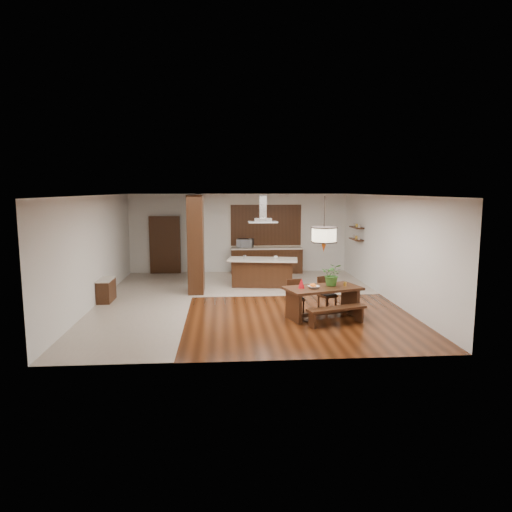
{
  "coord_description": "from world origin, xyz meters",
  "views": [
    {
      "loc": [
        -0.62,
        -12.31,
        3.05
      ],
      "look_at": [
        0.3,
        0.0,
        1.25
      ],
      "focal_mm": 32.0,
      "sensor_mm": 36.0,
      "label": 1
    }
  ],
  "objects": [
    {
      "name": "island_cup",
      "position": [
        1.05,
        1.76,
        0.94
      ],
      "size": [
        0.12,
        0.12,
        0.1
      ],
      "primitive_type": "imported",
      "rotation": [
        0.0,
        0.0,
        0.01
      ],
      "color": "silver",
      "rests_on": "kitchen_island"
    },
    {
      "name": "partition_pier",
      "position": [
        -1.4,
        1.2,
        1.45
      ],
      "size": [
        0.45,
        1.0,
        2.9
      ],
      "primitive_type": "cube",
      "color": "black",
      "rests_on": "ground"
    },
    {
      "name": "tile_kitchen",
      "position": [
        1.25,
        2.5,
        0.01
      ],
      "size": [
        5.5,
        4.0,
        0.01
      ],
      "primitive_type": "cube",
      "color": "#C0B0A0",
      "rests_on": "ground"
    },
    {
      "name": "partition_stub",
      "position": [
        -1.4,
        3.3,
        1.45
      ],
      "size": [
        0.18,
        2.4,
        2.9
      ],
      "primitive_type": "cube",
      "color": "silver",
      "rests_on": "ground"
    },
    {
      "name": "kitchen_island",
      "position": [
        0.65,
        1.85,
        0.46
      ],
      "size": [
        2.29,
        1.27,
        0.9
      ],
      "rotation": [
        0.0,
        0.0,
        -0.16
      ],
      "color": "black",
      "rests_on": "ground"
    },
    {
      "name": "foliage_plant",
      "position": [
        2.03,
        -1.66,
        1.02
      ],
      "size": [
        0.6,
        0.56,
        0.55
      ],
      "primitive_type": "imported",
      "rotation": [
        0.0,
        0.0,
        -0.31
      ],
      "color": "#346722",
      "rests_on": "dining_table"
    },
    {
      "name": "fruit_bowl",
      "position": [
        1.52,
        -1.92,
        0.78
      ],
      "size": [
        0.33,
        0.33,
        0.06
      ],
      "primitive_type": "imported",
      "rotation": [
        0.0,
        0.0,
        0.32
      ],
      "color": "beige",
      "rests_on": "dining_table"
    },
    {
      "name": "room_shell",
      "position": [
        0.0,
        0.0,
        2.06
      ],
      "size": [
        9.0,
        9.04,
        2.92
      ],
      "color": "#361809",
      "rests_on": "ground"
    },
    {
      "name": "tile_hallway",
      "position": [
        -2.75,
        0.0,
        0.01
      ],
      "size": [
        2.5,
        9.0,
        0.01
      ],
      "primitive_type": "cube",
      "color": "#C0B0A0",
      "rests_on": "ground"
    },
    {
      "name": "microwave",
      "position": [
        0.21,
        4.23,
        1.11
      ],
      "size": [
        0.65,
        0.52,
        0.32
      ],
      "primitive_type": "imported",
      "rotation": [
        0.0,
        0.0,
        -0.24
      ],
      "color": "silver",
      "rests_on": "rear_counter"
    },
    {
      "name": "range_hood",
      "position": [
        0.65,
        1.86,
        2.46
      ],
      "size": [
        0.9,
        0.55,
        0.87
      ],
      "primitive_type": null,
      "color": "silver",
      "rests_on": "room_shell"
    },
    {
      "name": "kitchen_window",
      "position": [
        1.0,
        4.46,
        1.75
      ],
      "size": [
        2.6,
        0.08,
        1.5
      ],
      "primitive_type": "cube",
      "color": "#92602B",
      "rests_on": "room_shell"
    },
    {
      "name": "rear_counter",
      "position": [
        1.0,
        4.2,
        0.48
      ],
      "size": [
        2.6,
        0.62,
        0.95
      ],
      "color": "black",
      "rests_on": "ground"
    },
    {
      "name": "dining_table",
      "position": [
        1.77,
        -1.79,
        0.55
      ],
      "size": [
        1.97,
        1.38,
        0.74
      ],
      "rotation": [
        0.0,
        0.0,
        0.3
      ],
      "color": "black",
      "rests_on": "ground"
    },
    {
      "name": "napkin_cone",
      "position": [
        1.23,
        -1.88,
        0.86
      ],
      "size": [
        0.18,
        0.18,
        0.24
      ],
      "primitive_type": "cone",
      "rotation": [
        0.0,
        0.0,
        -0.22
      ],
      "color": "#AD0C14",
      "rests_on": "dining_table"
    },
    {
      "name": "hallway_doorway",
      "position": [
        -2.7,
        4.4,
        1.05
      ],
      "size": [
        1.1,
        0.2,
        2.1
      ],
      "primitive_type": "cube",
      "color": "black",
      "rests_on": "ground"
    },
    {
      "name": "dining_chair_right",
      "position": [
        2.04,
        -1.14,
        0.43
      ],
      "size": [
        0.51,
        0.51,
        0.86
      ],
      "primitive_type": null,
      "rotation": [
        0.0,
        0.0,
        0.5
      ],
      "color": "black",
      "rests_on": "ground"
    },
    {
      "name": "hallway_console",
      "position": [
        -3.81,
        0.2,
        0.32
      ],
      "size": [
        0.37,
        0.88,
        0.63
      ],
      "primitive_type": "cube",
      "color": "black",
      "rests_on": "ground"
    },
    {
      "name": "pendant_lantern",
      "position": [
        1.77,
        -1.79,
        2.25
      ],
      "size": [
        0.64,
        0.64,
        1.31
      ],
      "primitive_type": null,
      "color": "beige",
      "rests_on": "room_shell"
    },
    {
      "name": "gold_ornament",
      "position": [
        2.33,
        -1.7,
        0.79
      ],
      "size": [
        0.09,
        0.09,
        0.1
      ],
      "primitive_type": "cylinder",
      "rotation": [
        0.0,
        0.0,
        -0.42
      ],
      "color": "gold",
      "rests_on": "dining_table"
    },
    {
      "name": "soffit_band",
      "position": [
        0.0,
        0.0,
        2.88
      ],
      "size": [
        8.0,
        9.0,
        0.02
      ],
      "primitive_type": "cube",
      "color": "#3A1A0E",
      "rests_on": "room_shell"
    },
    {
      "name": "shelf_lower",
      "position": [
        3.87,
        2.6,
        1.4
      ],
      "size": [
        0.26,
        0.9,
        0.04
      ],
      "primitive_type": "cube",
      "color": "black",
      "rests_on": "room_shell"
    },
    {
      "name": "dining_bench",
      "position": [
        1.96,
        -2.41,
        0.2
      ],
      "size": [
        1.45,
        0.75,
        0.4
      ],
      "primitive_type": null,
      "rotation": [
        0.0,
        0.0,
        0.32
      ],
      "color": "black",
      "rests_on": "ground"
    },
    {
      "name": "shelf_upper",
      "position": [
        3.87,
        2.6,
        1.8
      ],
      "size": [
        0.26,
        0.9,
        0.04
      ],
      "primitive_type": "cube",
      "color": "black",
      "rests_on": "room_shell"
    },
    {
      "name": "dining_chair_left",
      "position": [
        1.18,
        -1.4,
        0.42
      ],
      "size": [
        0.43,
        0.43,
        0.84
      ],
      "primitive_type": null,
      "rotation": [
        0.0,
        0.0,
        0.16
      ],
      "color": "black",
      "rests_on": "ground"
    }
  ]
}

